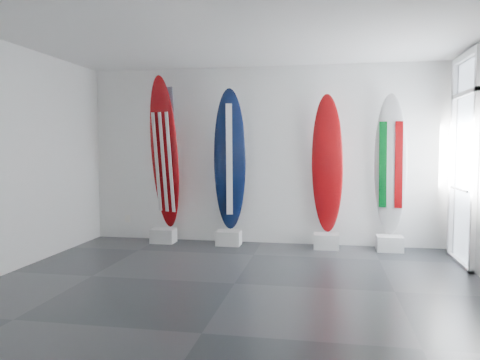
% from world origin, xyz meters
% --- Properties ---
extents(floor, '(6.00, 6.00, 0.00)m').
position_xyz_m(floor, '(0.00, 0.00, 0.00)').
color(floor, black).
rests_on(floor, ground).
extents(ceiling, '(6.00, 6.00, 0.00)m').
position_xyz_m(ceiling, '(0.00, 0.00, 3.00)').
color(ceiling, white).
rests_on(ceiling, wall_back).
extents(wall_back, '(6.00, 0.00, 6.00)m').
position_xyz_m(wall_back, '(0.00, 2.50, 1.50)').
color(wall_back, silver).
rests_on(wall_back, ground).
extents(wall_front, '(6.00, 0.00, 6.00)m').
position_xyz_m(wall_front, '(0.00, -2.50, 1.50)').
color(wall_front, silver).
rests_on(wall_front, ground).
extents(wall_left, '(0.00, 5.00, 5.00)m').
position_xyz_m(wall_left, '(-3.00, 0.00, 1.50)').
color(wall_left, silver).
rests_on(wall_left, ground).
extents(display_block_usa, '(0.40, 0.30, 0.24)m').
position_xyz_m(display_block_usa, '(-1.67, 2.18, 0.12)').
color(display_block_usa, silver).
rests_on(display_block_usa, floor).
extents(surfboard_usa, '(0.68, 0.54, 2.62)m').
position_xyz_m(surfboard_usa, '(-1.67, 2.28, 1.54)').
color(surfboard_usa, maroon).
rests_on(surfboard_usa, display_block_usa).
extents(display_block_navy, '(0.40, 0.30, 0.24)m').
position_xyz_m(display_block_navy, '(-0.52, 2.18, 0.12)').
color(display_block_navy, silver).
rests_on(display_block_navy, floor).
extents(surfboard_navy, '(0.56, 0.32, 2.38)m').
position_xyz_m(surfboard_navy, '(-0.52, 2.28, 1.42)').
color(surfboard_navy, black).
rests_on(surfboard_navy, display_block_navy).
extents(display_block_swiss, '(0.40, 0.30, 0.24)m').
position_xyz_m(display_block_swiss, '(1.09, 2.18, 0.12)').
color(display_block_swiss, silver).
rests_on(display_block_swiss, floor).
extents(surfboard_swiss, '(0.55, 0.37, 2.25)m').
position_xyz_m(surfboard_swiss, '(1.09, 2.28, 1.36)').
color(surfboard_swiss, maroon).
rests_on(surfboard_swiss, display_block_swiss).
extents(display_block_italy, '(0.40, 0.30, 0.24)m').
position_xyz_m(display_block_italy, '(2.08, 2.18, 0.12)').
color(display_block_italy, silver).
rests_on(display_block_italy, floor).
extents(surfboard_italy, '(0.55, 0.35, 2.24)m').
position_xyz_m(surfboard_italy, '(2.08, 2.28, 1.36)').
color(surfboard_italy, silver).
rests_on(surfboard_italy, display_block_italy).
extents(wall_outlet, '(0.09, 0.02, 0.13)m').
position_xyz_m(wall_outlet, '(-2.45, 2.48, 0.35)').
color(wall_outlet, silver).
rests_on(wall_outlet, wall_back).
extents(glass_door, '(0.12, 1.16, 2.85)m').
position_xyz_m(glass_door, '(2.97, 1.55, 1.43)').
color(glass_door, white).
rests_on(glass_door, floor).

